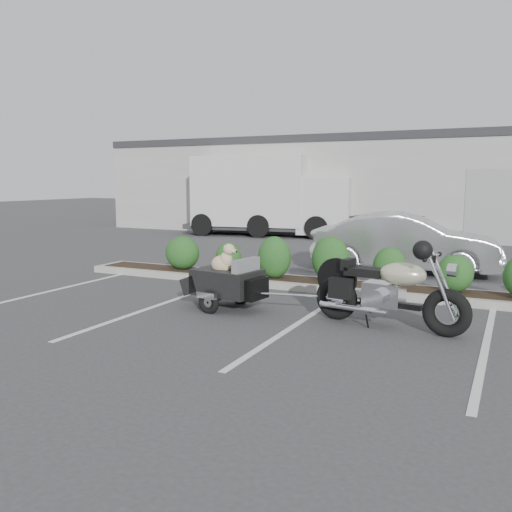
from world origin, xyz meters
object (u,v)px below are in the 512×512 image
at_px(motorcycle, 388,291).
at_px(delivery_truck, 271,198).
at_px(pet_trailer, 226,281).
at_px(dumpster, 386,236).
at_px(sedan, 406,243).

distance_m(motorcycle, delivery_truck, 14.12).
bearing_deg(pet_trailer, motorcycle, 8.37).
bearing_deg(dumpster, delivery_truck, 151.28).
distance_m(motorcycle, dumpster, 7.91).
bearing_deg(sedan, pet_trailer, 152.12).
bearing_deg(motorcycle, pet_trailer, -171.63).
height_order(motorcycle, delivery_truck, delivery_truck).
xyz_separation_m(motorcycle, delivery_truck, (-7.35, 12.02, 0.96)).
bearing_deg(pet_trailer, delivery_truck, 119.78).
height_order(motorcycle, sedan, sedan).
xyz_separation_m(sedan, dumpster, (-1.03, 2.59, -0.12)).
distance_m(motorcycle, sedan, 5.18).
height_order(pet_trailer, sedan, sedan).
bearing_deg(pet_trailer, sedan, 76.68).
xyz_separation_m(pet_trailer, delivery_truck, (-4.56, 11.99, 1.03)).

